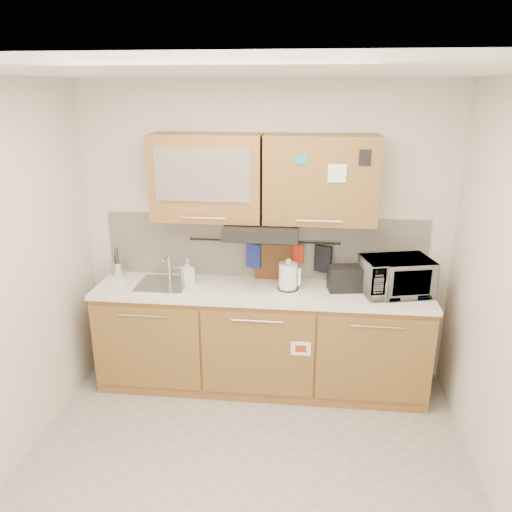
# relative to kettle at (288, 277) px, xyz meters

# --- Properties ---
(floor) EXTENTS (3.20, 3.20, 0.00)m
(floor) POSITION_rel_kettle_xyz_m (-0.23, -1.21, -1.03)
(floor) COLOR #9E9993
(floor) RESTS_ON ground
(ceiling) EXTENTS (3.20, 3.20, 0.00)m
(ceiling) POSITION_rel_kettle_xyz_m (-0.23, -1.21, 1.57)
(ceiling) COLOR white
(ceiling) RESTS_ON wall_back
(wall_back) EXTENTS (3.20, 0.00, 3.20)m
(wall_back) POSITION_rel_kettle_xyz_m (-0.23, 0.29, 0.27)
(wall_back) COLOR silver
(wall_back) RESTS_ON ground
(base_cabinet) EXTENTS (2.80, 0.64, 0.88)m
(base_cabinet) POSITION_rel_kettle_xyz_m (-0.23, -0.02, -0.62)
(base_cabinet) COLOR #A7733B
(base_cabinet) RESTS_ON floor
(countertop) EXTENTS (2.82, 0.62, 0.04)m
(countertop) POSITION_rel_kettle_xyz_m (-0.23, -0.02, -0.13)
(countertop) COLOR white
(countertop) RESTS_ON base_cabinet
(backsplash) EXTENTS (2.80, 0.02, 0.56)m
(backsplash) POSITION_rel_kettle_xyz_m (-0.23, 0.28, 0.17)
(backsplash) COLOR silver
(backsplash) RESTS_ON countertop
(upper_cabinets) EXTENTS (1.82, 0.37, 0.70)m
(upper_cabinets) POSITION_rel_kettle_xyz_m (-0.23, 0.11, 0.80)
(upper_cabinets) COLOR #A7733B
(upper_cabinets) RESTS_ON wall_back
(range_hood) EXTENTS (0.60, 0.46, 0.10)m
(range_hood) POSITION_rel_kettle_xyz_m (-0.23, 0.04, 0.39)
(range_hood) COLOR black
(range_hood) RESTS_ON upper_cabinets
(sink) EXTENTS (0.42, 0.40, 0.26)m
(sink) POSITION_rel_kettle_xyz_m (-1.07, -0.00, -0.10)
(sink) COLOR silver
(sink) RESTS_ON countertop
(utensil_rail) EXTENTS (1.30, 0.02, 0.02)m
(utensil_rail) POSITION_rel_kettle_xyz_m (-0.23, 0.24, 0.23)
(utensil_rail) COLOR black
(utensil_rail) RESTS_ON backsplash
(utensil_crock) EXTENTS (0.12, 0.12, 0.27)m
(utensil_crock) POSITION_rel_kettle_xyz_m (-1.53, 0.14, -0.04)
(utensil_crock) COLOR silver
(utensil_crock) RESTS_ON countertop
(kettle) EXTENTS (0.20, 0.19, 0.27)m
(kettle) POSITION_rel_kettle_xyz_m (0.00, 0.00, 0.00)
(kettle) COLOR white
(kettle) RESTS_ON countertop
(toaster) EXTENTS (0.30, 0.20, 0.21)m
(toaster) POSITION_rel_kettle_xyz_m (0.47, 0.03, -0.00)
(toaster) COLOR black
(toaster) RESTS_ON countertop
(microwave) EXTENTS (0.61, 0.49, 0.30)m
(microwave) POSITION_rel_kettle_xyz_m (0.88, 0.00, 0.04)
(microwave) COLOR #999999
(microwave) RESTS_ON countertop
(soap_bottle) EXTENTS (0.13, 0.13, 0.21)m
(soap_bottle) POSITION_rel_kettle_xyz_m (-0.87, 0.06, -0.00)
(soap_bottle) COLOR #999999
(soap_bottle) RESTS_ON countertop
(cutting_board) EXTENTS (0.32, 0.03, 0.39)m
(cutting_board) POSITION_rel_kettle_xyz_m (-0.15, 0.22, 0.02)
(cutting_board) COLOR brown
(cutting_board) RESTS_ON utensil_rail
(oven_mitt) EXTENTS (0.13, 0.08, 0.22)m
(oven_mitt) POSITION_rel_kettle_xyz_m (-0.31, 0.22, 0.10)
(oven_mitt) COLOR navy
(oven_mitt) RESTS_ON utensil_rail
(dark_pouch) EXTENTS (0.15, 0.10, 0.23)m
(dark_pouch) POSITION_rel_kettle_xyz_m (0.29, 0.22, 0.09)
(dark_pouch) COLOR black
(dark_pouch) RESTS_ON utensil_rail
(pot_holder) EXTENTS (0.12, 0.06, 0.15)m
(pot_holder) POSITION_rel_kettle_xyz_m (0.06, 0.22, 0.13)
(pot_holder) COLOR red
(pot_holder) RESTS_ON utensil_rail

